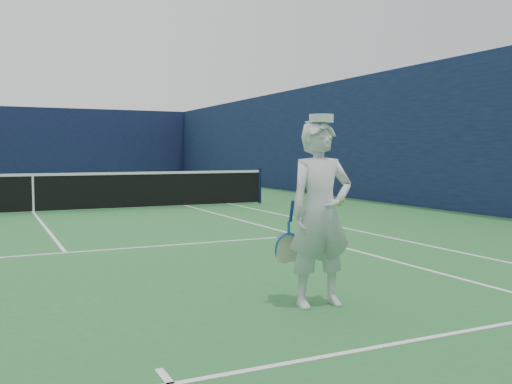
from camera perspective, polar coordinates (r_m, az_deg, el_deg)
ground at (r=15.56m, az=-21.35°, el=-1.96°), size 80.00×80.00×0.00m
court_markings at (r=15.56m, az=-21.35°, el=-1.95°), size 11.03×23.83×0.01m
windscreen_fence at (r=15.49m, az=-21.54°, el=5.42°), size 20.12×36.12×4.00m
tennis_net at (r=15.52m, az=-21.40°, el=0.08°), size 12.88×0.09×1.07m
tennis_player at (r=5.71m, az=6.46°, el=-2.14°), size 0.77×0.52×1.91m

